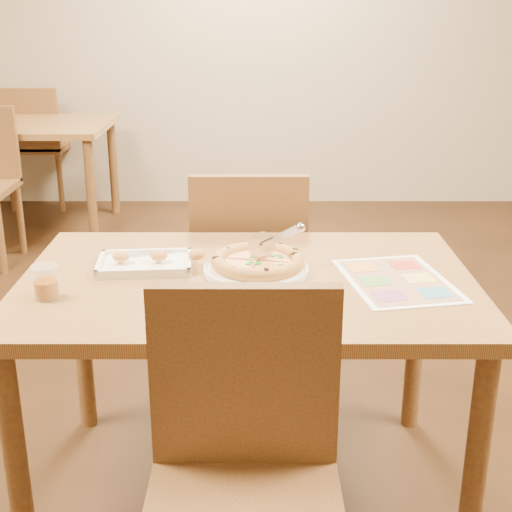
{
  "coord_description": "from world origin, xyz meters",
  "views": [
    {
      "loc": [
        0.03,
        -1.91,
        1.46
      ],
      "look_at": [
        0.03,
        0.04,
        0.77
      ],
      "focal_mm": 50.0,
      "sensor_mm": 36.0,
      "label": 1
    }
  ],
  "objects_px": {
    "bg_table": "(11,136)",
    "bg_chair_far": "(34,133)",
    "chair_near": "(244,445)",
    "appetizer_tray": "(148,263)",
    "pizza": "(258,262)",
    "glass_tumbler": "(46,284)",
    "menu": "(397,280)",
    "dining_table": "(247,305)",
    "chair_far": "(249,257)",
    "pizza_cutter": "(275,240)",
    "plate": "(256,269)"
  },
  "relations": [
    {
      "from": "plate",
      "to": "menu",
      "type": "distance_m",
      "value": 0.41
    },
    {
      "from": "plate",
      "to": "appetizer_tray",
      "type": "distance_m",
      "value": 0.32
    },
    {
      "from": "bg_table",
      "to": "appetizer_tray",
      "type": "xyz_separation_m",
      "value": [
        1.3,
        -2.72,
        0.1
      ]
    },
    {
      "from": "bg_chair_far",
      "to": "plate",
      "type": "distance_m",
      "value": 3.65
    },
    {
      "from": "dining_table",
      "to": "pizza_cutter",
      "type": "distance_m",
      "value": 0.21
    },
    {
      "from": "chair_far",
      "to": "bg_chair_far",
      "type": "height_order",
      "value": "same"
    },
    {
      "from": "appetizer_tray",
      "to": "bg_table",
      "type": "bearing_deg",
      "value": 115.6
    },
    {
      "from": "bg_table",
      "to": "menu",
      "type": "bearing_deg",
      "value": -54.4
    },
    {
      "from": "bg_chair_far",
      "to": "dining_table",
      "type": "bearing_deg",
      "value": 115.85
    },
    {
      "from": "pizza_cutter",
      "to": "menu",
      "type": "height_order",
      "value": "pizza_cutter"
    },
    {
      "from": "appetizer_tray",
      "to": "pizza",
      "type": "bearing_deg",
      "value": -5.34
    },
    {
      "from": "glass_tumbler",
      "to": "bg_table",
      "type": "bearing_deg",
      "value": 109.89
    },
    {
      "from": "chair_near",
      "to": "chair_far",
      "type": "distance_m",
      "value": 1.2
    },
    {
      "from": "appetizer_tray",
      "to": "menu",
      "type": "xyz_separation_m",
      "value": [
        0.72,
        -0.11,
        -0.01
      ]
    },
    {
      "from": "pizza",
      "to": "glass_tumbler",
      "type": "bearing_deg",
      "value": -160.23
    },
    {
      "from": "chair_near",
      "to": "bg_chair_far",
      "type": "xyz_separation_m",
      "value": [
        -1.6,
        3.9,
        0.0
      ]
    },
    {
      "from": "chair_near",
      "to": "bg_table",
      "type": "distance_m",
      "value": 3.76
    },
    {
      "from": "chair_near",
      "to": "pizza_cutter",
      "type": "bearing_deg",
      "value": 83.22
    },
    {
      "from": "dining_table",
      "to": "bg_table",
      "type": "relative_size",
      "value": 1.0
    },
    {
      "from": "dining_table",
      "to": "glass_tumbler",
      "type": "xyz_separation_m",
      "value": [
        -0.53,
        -0.15,
        0.13
      ]
    },
    {
      "from": "bg_chair_far",
      "to": "appetizer_tray",
      "type": "distance_m",
      "value": 3.48
    },
    {
      "from": "chair_near",
      "to": "pizza",
      "type": "relative_size",
      "value": 1.71
    },
    {
      "from": "bg_table",
      "to": "appetizer_tray",
      "type": "relative_size",
      "value": 4.01
    },
    {
      "from": "chair_near",
      "to": "appetizer_tray",
      "type": "height_order",
      "value": "chair_near"
    },
    {
      "from": "dining_table",
      "to": "menu",
      "type": "relative_size",
      "value": 3.36
    },
    {
      "from": "pizza_cutter",
      "to": "appetizer_tray",
      "type": "xyz_separation_m",
      "value": [
        -0.38,
        0.01,
        -0.08
      ]
    },
    {
      "from": "pizza",
      "to": "glass_tumbler",
      "type": "xyz_separation_m",
      "value": [
        -0.56,
        -0.2,
        0.01
      ]
    },
    {
      "from": "chair_far",
      "to": "pizza_cutter",
      "type": "xyz_separation_m",
      "value": [
        0.08,
        -0.53,
        0.24
      ]
    },
    {
      "from": "pizza",
      "to": "glass_tumbler",
      "type": "height_order",
      "value": "glass_tumbler"
    },
    {
      "from": "chair_far",
      "to": "glass_tumbler",
      "type": "height_order",
      "value": "chair_far"
    },
    {
      "from": "dining_table",
      "to": "pizza",
      "type": "relative_size",
      "value": 4.72
    },
    {
      "from": "pizza_cutter",
      "to": "glass_tumbler",
      "type": "relative_size",
      "value": 1.76
    },
    {
      "from": "plate",
      "to": "glass_tumbler",
      "type": "xyz_separation_m",
      "value": [
        -0.56,
        -0.19,
        0.03
      ]
    },
    {
      "from": "plate",
      "to": "menu",
      "type": "height_order",
      "value": "plate"
    },
    {
      "from": "bg_table",
      "to": "bg_chair_far",
      "type": "bearing_deg",
      "value": 90.0
    },
    {
      "from": "bg_chair_far",
      "to": "glass_tumbler",
      "type": "bearing_deg",
      "value": 107.18
    },
    {
      "from": "chair_far",
      "to": "glass_tumbler",
      "type": "xyz_separation_m",
      "value": [
        -0.53,
        -0.75,
        0.19
      ]
    },
    {
      "from": "chair_near",
      "to": "appetizer_tray",
      "type": "distance_m",
      "value": 0.76
    },
    {
      "from": "menu",
      "to": "appetizer_tray",
      "type": "bearing_deg",
      "value": 171.42
    },
    {
      "from": "pizza_cutter",
      "to": "glass_tumbler",
      "type": "height_order",
      "value": "pizza_cutter"
    },
    {
      "from": "plate",
      "to": "appetizer_tray",
      "type": "relative_size",
      "value": 0.95
    },
    {
      "from": "dining_table",
      "to": "bg_table",
      "type": "xyz_separation_m",
      "value": [
        -1.6,
        2.8,
        0.0
      ]
    },
    {
      "from": "pizza",
      "to": "menu",
      "type": "relative_size",
      "value": 0.71
    },
    {
      "from": "dining_table",
      "to": "bg_chair_far",
      "type": "bearing_deg",
      "value": 115.85
    },
    {
      "from": "pizza",
      "to": "pizza_cutter",
      "type": "height_order",
      "value": "pizza_cutter"
    },
    {
      "from": "bg_table",
      "to": "menu",
      "type": "distance_m",
      "value": 3.48
    },
    {
      "from": "bg_table",
      "to": "pizza_cutter",
      "type": "relative_size",
      "value": 8.12
    },
    {
      "from": "bg_table",
      "to": "appetizer_tray",
      "type": "bearing_deg",
      "value": -64.4
    },
    {
      "from": "bg_table",
      "to": "bg_chair_far",
      "type": "height_order",
      "value": "bg_chair_far"
    },
    {
      "from": "chair_near",
      "to": "plate",
      "type": "xyz_separation_m",
      "value": [
        0.03,
        0.64,
        0.16
      ]
    }
  ]
}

